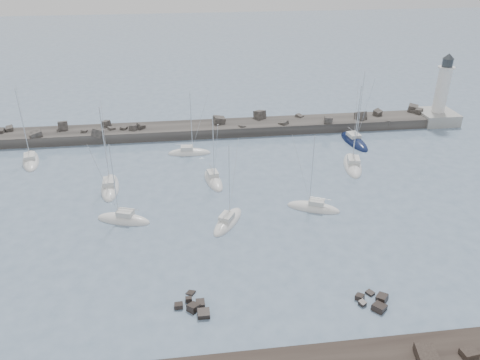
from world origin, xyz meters
The scene contains 14 objects.
ground centered at (0.00, 0.00, 0.00)m, with size 400.00×400.00×0.00m, color slate.
rock_cluster_near centered at (-3.87, -9.73, 0.14)m, with size 3.54×4.69×1.24m.
rock_cluster_far centered at (14.45, -11.14, 0.17)m, with size 3.62×3.79×1.09m.
breakwater centered at (-7.84, 38.01, 0.29)m, with size 115.00×7.19×5.05m.
lighthouse centered at (47.00, 38.00, 3.09)m, with size 7.00×7.00×14.60m.
sailboat_1 centered at (-29.80, 28.94, 0.13)m, with size 4.69×8.91×13.41m.
sailboat_2 centered at (-15.49, 17.55, 0.15)m, with size 3.24×8.69×13.62m.
sailboat_3 centered at (-3.31, 28.83, 0.13)m, with size 7.58×2.77×11.81m.
sailboat_4 centered at (-12.67, 8.17, 0.15)m, with size 7.76×4.58×11.92m.
sailboat_5 centered at (0.06, 17.92, 0.14)m, with size 3.54×7.62×11.76m.
sailboat_6 centered at (1.02, 5.93, 0.13)m, with size 5.74×7.56×11.76m.
sailboat_7 centered at (26.91, 29.99, 0.13)m, with size 3.91×9.48×14.46m.
sailboat_8 centered at (13.20, 7.92, 0.14)m, with size 7.66×5.10×11.76m.
sailboat_9 centered at (23.18, 20.30, 0.15)m, with size 4.79×9.53×14.47m.
Camera 1 is at (-4.09, -46.00, 33.53)m, focal length 35.00 mm.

